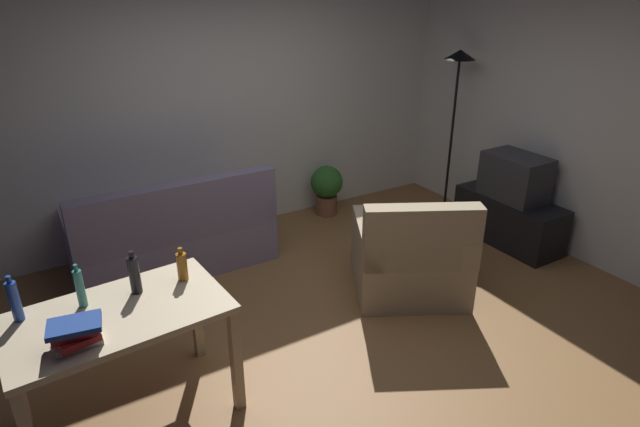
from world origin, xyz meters
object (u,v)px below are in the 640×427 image
potted_plant (327,187)px  bottle_amber (182,266)px  couch (174,237)px  tv (515,177)px  desk (120,328)px  armchair (411,259)px  tv_stand (508,220)px  bottle_tall (80,288)px  bottle_blue (15,301)px  book_stack (75,333)px  torchiere_lamp (457,88)px  bottle_dark (134,274)px

potted_plant → bottle_amber: bearing=-139.8°
couch → tv: same height
tv → desk: tv is taller
armchair → tv: bearing=-142.8°
couch → armchair: bearing=137.3°
tv_stand → desk: 3.89m
potted_plant → bottle_tall: 3.36m
armchair → bottle_tall: bearing=29.5°
tv → desk: (-3.84, -0.46, -0.05)m
tv → potted_plant: tv is taller
bottle_blue → book_stack: bearing=-58.7°
tv_stand → book_stack: size_ratio=3.90×
torchiere_lamp → bottle_amber: bearing=-160.4°
potted_plant → bottle_amber: 2.91m
bottle_blue → bottle_tall: 0.33m
torchiere_lamp → armchair: size_ratio=1.52×
bottle_amber → bottle_tall: bearing=179.0°
bottle_amber → torchiere_lamp: bearing=19.6°
bottle_dark → torchiere_lamp: bearing=18.2°
book_stack → armchair: bearing=9.3°
tv_stand → bottle_tall: 4.05m
couch → bottle_tall: size_ratio=6.53×
torchiere_lamp → bottle_tall: (-3.99, -1.21, -0.53)m
torchiere_lamp → bottle_dark: 3.92m
couch → torchiere_lamp: (3.06, -0.32, 1.11)m
book_stack → torchiere_lamp: bearing=21.0°
couch → torchiere_lamp: size_ratio=0.97×
desk → book_stack: 0.36m
tv_stand → desk: size_ratio=0.88×
bottle_dark → bottle_blue: bearing=175.8°
tv → bottle_dark: 3.71m
bottle_dark → tv: bearing=4.8°
bottle_amber → couch: bearing=77.3°
bottle_dark → book_stack: bottle_dark is taller
torchiere_lamp → desk: size_ratio=1.45×
bottle_amber → book_stack: 0.75m
potted_plant → bottle_tall: bearing=-146.4°
armchair → bottle_amber: size_ratio=5.40×
potted_plant → armchair: armchair is taller
desk → bottle_blue: 0.56m
couch → desk: 1.88m
book_stack → desk: bearing=40.8°
bottle_dark → book_stack: size_ratio=0.97×
tv_stand → bottle_blue: size_ratio=3.97×
potted_plant → armchair: 1.79m
tv → bottle_blue: (-4.32, -0.27, 0.18)m
torchiere_lamp → bottle_blue: size_ratio=6.54×
armchair → bottle_amber: bottle_amber is taller
couch → potted_plant: (1.84, 0.31, 0.02)m
desk → book_stack: (-0.23, -0.20, 0.18)m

